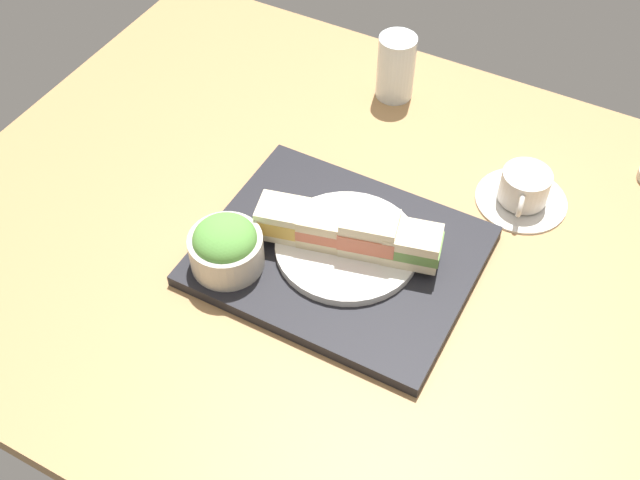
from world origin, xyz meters
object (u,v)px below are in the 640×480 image
object	(u,v)px
sandwich_farmost	(412,245)
salad_bowl	(226,246)
sandwich_plate	(347,246)
coffee_cup	(524,190)
sandwich_nearmost	(285,219)
sandwich_inner_far	(369,233)
drinking_glass	(396,67)
sandwich_inner_near	(327,227)

from	to	relation	value
sandwich_farmost	salad_bowl	world-z (taller)	salad_bowl
salad_bowl	sandwich_plate	bearing A→B (deg)	37.02
sandwich_farmost	coffee_cup	world-z (taller)	sandwich_farmost
sandwich_plate	sandwich_nearmost	bearing A→B (deg)	-167.01
sandwich_inner_far	drinking_glass	size ratio (longest dim) A/B	0.78
sandwich_nearmost	sandwich_inner_far	bearing A→B (deg)	12.99
salad_bowl	drinking_glass	bearing A→B (deg)	85.31
drinking_glass	sandwich_farmost	bearing A→B (deg)	-62.12
drinking_glass	sandwich_inner_far	bearing A→B (deg)	-70.87
sandwich_inner_near	coffee_cup	bearing A→B (deg)	47.43
sandwich_farmost	coffee_cup	size ratio (longest dim) A/B	0.65
sandwich_inner_far	sandwich_farmost	size ratio (longest dim) A/B	1.00
sandwich_inner_far	drinking_glass	bearing A→B (deg)	109.13
sandwich_plate	salad_bowl	bearing A→B (deg)	-142.98
sandwich_inner_far	coffee_cup	distance (cm)	28.17
sandwich_farmost	sandwich_inner_far	bearing A→B (deg)	-167.01
sandwich_plate	drinking_glass	xyz separation A→B (cm)	(-10.05, 38.51, 3.40)
sandwich_plate	sandwich_farmost	xyz separation A→B (cm)	(9.20, 2.12, 3.21)
sandwich_plate	drinking_glass	distance (cm)	39.94
sandwich_farmost	coffee_cup	xyz separation A→B (cm)	(9.97, 21.37, -3.31)
sandwich_inner_far	salad_bowl	xyz separation A→B (cm)	(-17.15, -11.33, -0.68)
salad_bowl	sandwich_nearmost	bearing A→B (deg)	60.13
sandwich_inner_near	coffee_cup	xyz separation A→B (cm)	(22.23, 24.20, -3.31)
sandwich_inner_near	sandwich_plate	bearing A→B (deg)	12.99
sandwich_inner_far	sandwich_farmost	distance (cm)	6.32
sandwich_inner_far	sandwich_nearmost	bearing A→B (deg)	-167.01
sandwich_plate	salad_bowl	size ratio (longest dim) A/B	1.99
sandwich_plate	salad_bowl	xyz separation A→B (cm)	(-14.08, -10.62, 3.12)
sandwich_inner_near	sandwich_inner_far	distance (cm)	6.32
sandwich_inner_near	sandwich_farmost	distance (cm)	12.59
sandwich_plate	drinking_glass	world-z (taller)	drinking_glass
salad_bowl	coffee_cup	size ratio (longest dim) A/B	0.74
sandwich_farmost	sandwich_nearmost	bearing A→B (deg)	-167.01
sandwich_inner_far	sandwich_inner_near	bearing A→B (deg)	-167.01
sandwich_inner_near	drinking_glass	bearing A→B (deg)	100.09
sandwich_nearmost	sandwich_inner_near	bearing A→B (deg)	12.99
sandwich_nearmost	sandwich_inner_far	distance (cm)	12.60
sandwich_plate	sandwich_inner_far	world-z (taller)	sandwich_inner_far
sandwich_plate	sandwich_inner_near	world-z (taller)	sandwich_inner_near
sandwich_farmost	salad_bowl	bearing A→B (deg)	-151.31
sandwich_inner_near	salad_bowl	xyz separation A→B (cm)	(-11.01, -9.91, -0.09)
sandwich_inner_far	sandwich_farmost	xyz separation A→B (cm)	(6.13, 1.42, -0.59)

